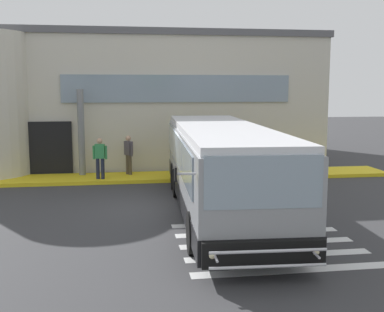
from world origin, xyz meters
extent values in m
cube|color=#353538|center=(0.00, 0.00, -0.01)|extent=(80.00, 90.00, 0.02)
cube|color=silver|center=(2.00, -6.00, 0.00)|extent=(4.40, 0.36, 0.01)
cube|color=silver|center=(2.00, -5.10, 0.00)|extent=(4.40, 0.36, 0.01)
cube|color=silver|center=(2.00, -4.20, 0.00)|extent=(4.40, 0.36, 0.01)
cube|color=silver|center=(2.00, -3.30, 0.00)|extent=(4.40, 0.36, 0.01)
cube|color=silver|center=(2.00, -2.40, 0.00)|extent=(4.40, 0.36, 0.01)
cube|color=beige|center=(0.00, 12.00, 3.07)|extent=(16.12, 12.00, 6.13)
cube|color=#56565B|center=(0.00, 12.00, 6.28)|extent=(16.32, 12.20, 0.30)
cube|color=black|center=(-4.56, 5.95, 1.20)|extent=(1.80, 0.16, 2.40)
cube|color=gray|center=(1.00, 5.96, 3.80)|extent=(10.12, 0.10, 1.20)
cube|color=yellow|center=(0.00, 4.80, 0.07)|extent=(20.12, 2.00, 0.15)
cylinder|color=slate|center=(-3.21, 5.40, 1.97)|extent=(0.28, 0.28, 3.63)
cube|color=gray|center=(1.44, -1.08, 1.42)|extent=(3.10, 11.02, 2.15)
cube|color=black|center=(1.44, -1.08, 0.62)|extent=(3.15, 11.06, 0.55)
cube|color=silver|center=(1.44, -1.08, 2.60)|extent=(2.99, 10.82, 0.20)
cube|color=#8C9EAD|center=(1.17, -6.48, 2.02)|extent=(2.35, 0.24, 1.05)
cube|color=#8C9EAD|center=(2.75, -0.85, 1.92)|extent=(0.54, 9.69, 0.95)
cube|color=#8C9EAD|center=(0.17, -0.72, 1.92)|extent=(0.54, 9.69, 0.95)
cube|color=black|center=(1.17, -6.48, 2.38)|extent=(2.15, 0.21, 0.28)
cube|color=black|center=(1.16, -6.61, 0.63)|extent=(2.46, 0.32, 0.52)
sphere|color=beige|center=(2.18, -6.70, 0.65)|extent=(0.18, 0.18, 0.18)
sphere|color=beige|center=(0.14, -6.59, 0.65)|extent=(0.18, 0.18, 0.18)
cylinder|color=#B7B7BF|center=(-0.31, -6.20, 2.17)|extent=(0.40, 0.07, 0.05)
cube|color=black|center=(-0.51, -6.19, 2.17)|extent=(0.05, 0.20, 0.28)
cylinder|color=black|center=(2.43, -4.79, 0.50)|extent=(0.35, 1.01, 1.00)
cylinder|color=black|center=(0.08, -4.67, 0.50)|extent=(0.35, 1.01, 1.00)
cylinder|color=black|center=(2.73, 1.11, 0.50)|extent=(0.35, 1.01, 1.00)
cylinder|color=black|center=(0.39, 1.23, 0.50)|extent=(0.35, 1.01, 1.00)
cylinder|color=black|center=(2.80, 2.41, 0.50)|extent=(0.35, 1.01, 1.00)
cylinder|color=black|center=(0.45, 2.53, 0.50)|extent=(0.35, 1.01, 1.00)
cylinder|color=#B7B7BF|center=(1.14, -6.98, 0.50)|extent=(2.25, 0.17, 0.06)
cylinder|color=#B7B7BF|center=(1.14, -6.98, 0.80)|extent=(2.25, 0.17, 0.06)
cylinder|color=#B7B7BF|center=(2.13, -6.83, 0.65)|extent=(0.08, 0.50, 0.05)
cylinder|color=#B7B7BF|center=(0.18, -6.73, 0.65)|extent=(0.08, 0.50, 0.05)
cylinder|color=#1E2338|center=(-2.31, 4.28, 0.57)|extent=(0.15, 0.15, 0.85)
cylinder|color=#1E2338|center=(-2.51, 4.31, 0.57)|extent=(0.15, 0.15, 0.85)
cube|color=#338C4C|center=(-2.41, 4.29, 1.29)|extent=(0.41, 0.28, 0.58)
sphere|color=tan|center=(-2.41, 4.29, 1.71)|extent=(0.23, 0.23, 0.23)
cylinder|color=#338C4C|center=(-2.16, 4.25, 1.24)|extent=(0.09, 0.09, 0.55)
cylinder|color=#338C4C|center=(-2.66, 4.33, 1.24)|extent=(0.09, 0.09, 0.55)
cube|color=black|center=(-2.39, 4.46, 1.27)|extent=(0.32, 0.22, 0.44)
cylinder|color=#4C4233|center=(-1.19, 5.07, 0.57)|extent=(0.15, 0.15, 0.85)
cylinder|color=#4C4233|center=(-1.29, 5.24, 0.57)|extent=(0.15, 0.15, 0.85)
cube|color=#4C4751|center=(-1.24, 5.15, 1.29)|extent=(0.39, 0.44, 0.58)
sphere|color=tan|center=(-1.24, 5.15, 1.71)|extent=(0.23, 0.23, 0.23)
cylinder|color=#4C4751|center=(-1.11, 4.94, 1.24)|extent=(0.09, 0.09, 0.55)
cylinder|color=#4C4751|center=(-1.37, 5.36, 1.24)|extent=(0.09, 0.09, 0.55)
cylinder|color=yellow|center=(2.79, 3.60, 0.45)|extent=(0.18, 0.18, 0.90)
camera|label=1|loc=(-1.55, -15.32, 3.83)|focal=44.95mm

